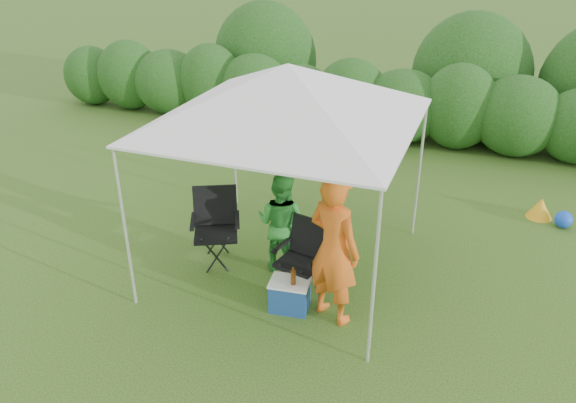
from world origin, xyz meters
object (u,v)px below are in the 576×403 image
(canopy, at_px, (288,94))
(cooler, at_px, (290,295))
(man, at_px, (334,249))
(chair_left, at_px, (216,221))
(chair_right, at_px, (304,252))
(woman, at_px, (281,223))

(canopy, xyz_separation_m, cooler, (0.37, -0.93, -2.26))
(canopy, height_order, man, canopy)
(chair_left, relative_size, cooler, 2.04)
(chair_right, relative_size, chair_left, 0.90)
(chair_right, distance_m, man, 0.79)
(chair_right, xyz_separation_m, cooler, (-0.01, -0.49, -0.34))
(canopy, distance_m, cooler, 2.47)
(canopy, distance_m, chair_right, 2.00)
(canopy, bearing_deg, chair_right, -48.99)
(man, distance_m, woman, 1.25)
(chair_right, bearing_deg, man, -27.51)
(chair_right, distance_m, chair_left, 1.40)
(chair_right, bearing_deg, canopy, 143.73)
(chair_left, height_order, cooler, chair_left)
(canopy, relative_size, man, 1.64)
(chair_left, relative_size, man, 0.56)
(woman, relative_size, cooler, 2.73)
(chair_left, xyz_separation_m, cooler, (1.37, -0.73, -0.40))
(canopy, relative_size, cooler, 5.92)
(chair_right, bearing_deg, woman, 155.34)
(woman, xyz_separation_m, cooler, (0.43, -0.83, -0.51))
(woman, distance_m, cooler, 1.06)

